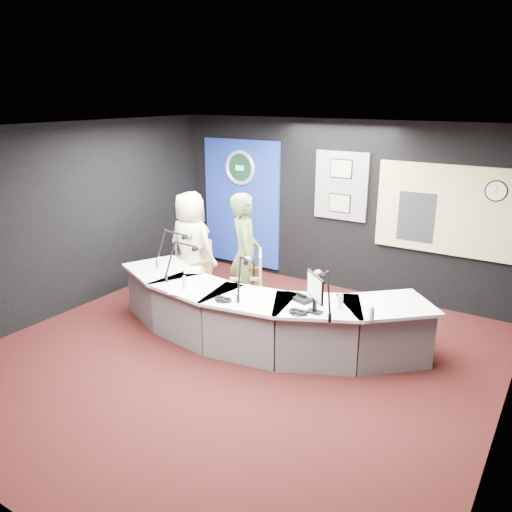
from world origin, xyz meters
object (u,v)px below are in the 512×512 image
Objects in this scene: person_woman at (245,255)px; armchair_left at (192,267)px; broadcast_desk at (255,315)px; person_man at (191,245)px; armchair_right at (245,285)px.

armchair_left is at bearing 48.04° from person_woman.
broadcast_desk is 2.60× the size of person_man.
person_woman is (0.00, 0.00, 0.47)m from armchair_right.
armchair_right is 1.19m from person_man.
person_man reaches higher than armchair_right.
person_woman is (1.11, -0.11, 0.42)m from armchair_left.
person_woman is at bearing 173.55° from person_man.
armchair_left is at bearing 155.37° from broadcast_desk.
person_woman reaches higher than broadcast_desk.
broadcast_desk is 2.45× the size of person_woman.
armchair_right is 0.49× the size of person_woman.
person_woman is at bearing 57.24° from armchair_right.
broadcast_desk is at bearing 154.48° from person_man.
armchair_left is at bearing -0.89° from person_man.
person_man is at bearing 18.67° from armchair_left.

